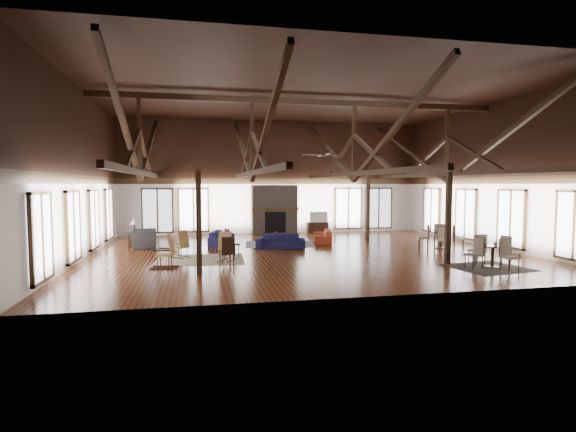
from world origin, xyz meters
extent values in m
plane|color=brown|center=(0.00, 0.00, 0.00)|extent=(16.00, 16.00, 0.00)
cube|color=black|center=(0.00, 0.00, 6.00)|extent=(16.00, 14.00, 0.02)
cube|color=white|center=(0.00, 7.00, 3.00)|extent=(16.00, 0.02, 6.00)
cube|color=white|center=(0.00, -7.00, 3.00)|extent=(16.00, 0.02, 6.00)
cube|color=white|center=(-8.00, 0.00, 3.00)|extent=(0.02, 14.00, 6.00)
cube|color=white|center=(8.00, 0.00, 3.00)|extent=(0.02, 14.00, 6.00)
cube|color=black|center=(0.00, 0.00, 5.75)|extent=(15.60, 0.18, 0.22)
cube|color=black|center=(-6.00, 0.00, 3.05)|extent=(0.16, 13.70, 0.18)
cube|color=black|center=(-6.00, 0.00, 4.40)|extent=(0.14, 0.14, 2.70)
cube|color=black|center=(-6.00, 3.50, 4.28)|extent=(0.15, 7.07, 3.12)
cube|color=black|center=(-6.00, -3.50, 4.28)|extent=(0.15, 7.07, 3.12)
cube|color=black|center=(-2.00, 0.00, 3.05)|extent=(0.16, 13.70, 0.18)
cube|color=black|center=(-2.00, 0.00, 4.40)|extent=(0.14, 0.14, 2.70)
cube|color=black|center=(-2.00, 3.50, 4.28)|extent=(0.15, 7.07, 3.12)
cube|color=black|center=(-2.00, -3.50, 4.28)|extent=(0.15, 7.07, 3.12)
cube|color=black|center=(2.00, 0.00, 3.05)|extent=(0.16, 13.70, 0.18)
cube|color=black|center=(2.00, 0.00, 4.40)|extent=(0.14, 0.14, 2.70)
cube|color=black|center=(2.00, 3.50, 4.28)|extent=(0.15, 7.07, 3.12)
cube|color=black|center=(2.00, -3.50, 4.28)|extent=(0.15, 7.07, 3.12)
cube|color=black|center=(6.00, 0.00, 3.05)|extent=(0.16, 13.70, 0.18)
cube|color=black|center=(6.00, 0.00, 4.40)|extent=(0.14, 0.14, 2.70)
cube|color=black|center=(6.00, 3.50, 4.28)|extent=(0.15, 7.07, 3.12)
cube|color=black|center=(6.00, -3.50, 4.28)|extent=(0.15, 7.07, 3.12)
cube|color=black|center=(-4.00, -3.50, 1.52)|extent=(0.16, 0.16, 3.05)
cube|color=black|center=(4.00, -3.50, 1.52)|extent=(0.16, 0.16, 3.05)
cube|color=black|center=(-4.00, 3.50, 1.52)|extent=(0.16, 0.16, 3.05)
cube|color=black|center=(4.00, 3.50, 1.52)|extent=(0.16, 0.16, 3.05)
cube|color=brown|center=(0.00, 6.68, 1.30)|extent=(2.40, 0.62, 2.60)
cube|color=black|center=(0.00, 6.36, 0.65)|extent=(1.10, 0.06, 1.10)
cube|color=#362210|center=(0.00, 6.40, 1.35)|extent=(2.50, 0.20, 0.12)
cylinder|color=black|center=(0.50, -1.00, 4.05)|extent=(0.04, 0.04, 0.70)
cylinder|color=black|center=(0.50, -1.00, 3.70)|extent=(0.20, 0.20, 0.10)
cube|color=black|center=(0.95, -1.00, 3.70)|extent=(0.70, 0.12, 0.02)
cube|color=black|center=(0.50, -0.55, 3.70)|extent=(0.12, 0.70, 0.02)
cube|color=black|center=(0.05, -1.00, 3.70)|extent=(0.70, 0.12, 0.02)
cube|color=black|center=(0.50, -1.45, 3.70)|extent=(0.12, 0.70, 0.02)
imported|color=#151437|center=(-0.69, 1.22, 0.29)|extent=(2.13, 1.19, 0.59)
imported|color=#19173F|center=(-3.00, 2.87, 0.30)|extent=(2.20, 1.28, 0.60)
imported|color=#A83C20|center=(1.52, 2.72, 0.29)|extent=(2.09, 1.21, 0.57)
cube|color=brown|center=(-0.56, 2.70, 0.39)|extent=(1.15, 0.68, 0.06)
cube|color=brown|center=(-1.01, 2.52, 0.18)|extent=(0.06, 0.06, 0.36)
cube|color=brown|center=(-1.01, 2.88, 0.18)|extent=(0.06, 0.06, 0.36)
cube|color=brown|center=(-0.10, 2.52, 0.18)|extent=(0.06, 0.06, 0.36)
cube|color=brown|center=(-0.10, 2.88, 0.18)|extent=(0.06, 0.06, 0.36)
imported|color=#B2B2B2|center=(-0.61, 2.69, 0.51)|extent=(0.22, 0.22, 0.19)
imported|color=#272729|center=(-6.24, 2.50, 0.38)|extent=(1.26, 1.12, 0.77)
cube|color=black|center=(-6.64, 3.09, 0.32)|extent=(0.48, 0.48, 0.64)
cylinder|color=black|center=(-6.64, 3.09, 0.83)|extent=(0.08, 0.08, 0.38)
cone|color=beige|center=(-6.64, 3.09, 1.08)|extent=(0.34, 0.34, 0.28)
cube|color=olive|center=(-4.66, -0.37, 0.38)|extent=(0.60, 0.60, 0.05)
cube|color=olive|center=(-4.53, -0.52, 0.68)|extent=(0.44, 0.41, 0.63)
cube|color=black|center=(-4.79, -0.48, 0.02)|extent=(0.54, 0.61, 0.05)
cube|color=black|center=(-4.52, -0.25, 0.02)|extent=(0.54, 0.61, 0.05)
cube|color=olive|center=(-3.04, -1.35, 0.40)|extent=(0.61, 0.60, 0.05)
cube|color=olive|center=(-3.14, -1.53, 0.71)|extent=(0.48, 0.37, 0.65)
cube|color=black|center=(-3.21, -1.26, 0.02)|extent=(0.43, 0.73, 0.05)
cube|color=black|center=(-2.88, -1.44, 0.02)|extent=(0.43, 0.73, 0.05)
cube|color=olive|center=(-5.07, -2.31, 0.41)|extent=(0.52, 0.54, 0.05)
cube|color=olive|center=(-4.85, -2.34, 0.74)|extent=(0.26, 0.50, 0.68)
cube|color=black|center=(-5.10, -2.50, 0.02)|extent=(0.83, 0.18, 0.05)
cube|color=black|center=(-5.03, -2.11, 0.02)|extent=(0.83, 0.18, 0.05)
cube|color=black|center=(-2.80, -0.50, 0.47)|extent=(0.55, 0.55, 0.05)
cube|color=black|center=(-2.99, -0.55, 0.75)|extent=(0.17, 0.43, 0.57)
cylinder|color=black|center=(-2.80, -0.50, 0.23)|extent=(0.04, 0.04, 0.47)
cube|color=black|center=(-3.15, -2.61, 0.45)|extent=(0.51, 0.51, 0.05)
cube|color=black|center=(-3.11, -2.79, 0.73)|extent=(0.42, 0.14, 0.55)
cylinder|color=black|center=(-3.15, -2.61, 0.23)|extent=(0.03, 0.03, 0.45)
cylinder|color=black|center=(5.10, -4.28, 0.68)|extent=(0.81, 0.81, 0.04)
cylinder|color=black|center=(5.10, -4.28, 0.35)|extent=(0.10, 0.10, 0.66)
cylinder|color=black|center=(5.10, -4.28, 0.02)|extent=(0.48, 0.48, 0.04)
cylinder|color=black|center=(5.79, -0.05, 0.66)|extent=(0.78, 0.78, 0.04)
cylinder|color=black|center=(5.79, -0.05, 0.34)|extent=(0.10, 0.10, 0.64)
cylinder|color=black|center=(5.79, -0.05, 0.02)|extent=(0.47, 0.47, 0.04)
imported|color=#B2B2B2|center=(5.14, -4.38, 0.75)|extent=(0.13, 0.13, 0.10)
imported|color=#B2B2B2|center=(5.87, -0.14, 0.74)|extent=(0.15, 0.15, 0.10)
cube|color=black|center=(2.39, 6.75, 0.29)|extent=(1.15, 0.43, 0.58)
imported|color=#B2B2B2|center=(2.43, 6.75, 0.86)|extent=(1.01, 0.17, 0.58)
cube|color=tan|center=(-3.95, -0.92, 0.01)|extent=(3.15, 2.55, 0.01)
cube|color=navy|center=(-0.49, 2.53, 0.01)|extent=(3.21, 2.58, 0.01)
cube|color=black|center=(4.94, -4.30, 0.01)|extent=(2.52, 2.35, 0.01)
camera|label=1|loc=(-4.07, -16.75, 2.62)|focal=28.00mm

